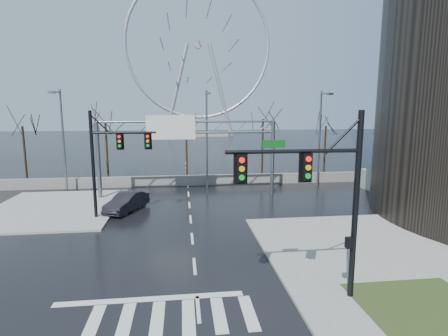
{
  "coord_description": "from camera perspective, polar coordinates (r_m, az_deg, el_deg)",
  "views": [
    {
      "loc": [
        -0.52,
        -17.11,
        7.96
      ],
      "look_at": [
        2.37,
        6.87,
        4.0
      ],
      "focal_mm": 28.0,
      "sensor_mm": 36.0,
      "label": 1
    }
  ],
  "objects": [
    {
      "name": "tree_center",
      "position": [
        41.71,
        -6.18,
        5.43
      ],
      "size": [
        3.25,
        3.25,
        6.5
      ],
      "color": "black",
      "rests_on": "ground"
    },
    {
      "name": "signal_mast_far",
      "position": [
        26.8,
        -18.35,
        2.13
      ],
      "size": [
        4.72,
        0.41,
        8.0
      ],
      "color": "black",
      "rests_on": "ground"
    },
    {
      "name": "sidewalk_right_ext",
      "position": [
        23.2,
        21.01,
        -11.21
      ],
      "size": [
        12.0,
        10.0,
        0.15
      ],
      "primitive_type": "cube",
      "color": "gray",
      "rests_on": "ground"
    },
    {
      "name": "tree_right",
      "position": [
        41.75,
        6.36,
        6.86
      ],
      "size": [
        3.9,
        3.9,
        7.8
      ],
      "color": "black",
      "rests_on": "ground"
    },
    {
      "name": "tree_left",
      "position": [
        41.53,
        -18.76,
        6.08
      ],
      "size": [
        3.75,
        3.75,
        7.5
      ],
      "color": "black",
      "rests_on": "ground"
    },
    {
      "name": "ground",
      "position": [
        18.88,
        -4.83,
        -15.67
      ],
      "size": [
        260.0,
        260.0,
        0.0
      ],
      "primitive_type": "plane",
      "color": "black",
      "rests_on": "ground"
    },
    {
      "name": "grass_strip",
      "position": [
        17.27,
        29.31,
        -18.83
      ],
      "size": [
        5.0,
        4.0,
        0.02
      ],
      "primitive_type": "cube",
      "color": "#2A3A18",
      "rests_on": "sidewalk_near"
    },
    {
      "name": "streetlight_mid",
      "position": [
        35.42,
        -2.8,
        5.94
      ],
      "size": [
        0.5,
        2.55,
        10.0
      ],
      "color": "slate",
      "rests_on": "ground"
    },
    {
      "name": "sign_gantry",
      "position": [
        32.19,
        -6.61,
        4.3
      ],
      "size": [
        16.36,
        0.4,
        7.6
      ],
      "color": "slate",
      "rests_on": "ground"
    },
    {
      "name": "car",
      "position": [
        29.13,
        -15.6,
        -5.37
      ],
      "size": [
        3.33,
        4.79,
        1.5
      ],
      "primitive_type": "imported",
      "rotation": [
        0.0,
        0.0,
        -0.43
      ],
      "color": "black",
      "rests_on": "ground"
    },
    {
      "name": "streetlight_right",
      "position": [
        38.2,
        15.56,
        5.86
      ],
      "size": [
        0.5,
        2.55,
        10.0
      ],
      "color": "slate",
      "rests_on": "ground"
    },
    {
      "name": "signal_mast_near",
      "position": [
        14.58,
        16.18,
        -3.3
      ],
      "size": [
        5.52,
        0.41,
        8.0
      ],
      "color": "black",
      "rests_on": "ground"
    },
    {
      "name": "sidewalk_far",
      "position": [
        31.93,
        -25.94,
        -5.95
      ],
      "size": [
        10.0,
        12.0,
        0.15
      ],
      "primitive_type": "cube",
      "color": "gray",
      "rests_on": "ground"
    },
    {
      "name": "tree_far_right",
      "position": [
        44.76,
        16.26,
        5.68
      ],
      "size": [
        3.4,
        3.4,
        6.8
      ],
      "color": "black",
      "rests_on": "ground"
    },
    {
      "name": "barrier_wall",
      "position": [
        37.85,
        -5.96,
        -2.03
      ],
      "size": [
        52.0,
        0.5,
        1.1
      ],
      "primitive_type": "cube",
      "color": "slate",
      "rests_on": "ground"
    },
    {
      "name": "ferris_wheel",
      "position": [
        113.71,
        -4.23,
        18.49
      ],
      "size": [
        45.0,
        6.0,
        50.91
      ],
      "color": "gray",
      "rests_on": "ground"
    },
    {
      "name": "streetlight_left",
      "position": [
        37.15,
        -24.98,
        5.25
      ],
      "size": [
        0.5,
        2.55,
        10.0
      ],
      "color": "slate",
      "rests_on": "ground"
    },
    {
      "name": "tree_far_left",
      "position": [
        44.73,
        -29.99,
        5.01
      ],
      "size": [
        3.5,
        3.5,
        7.0
      ],
      "color": "black",
      "rests_on": "ground"
    }
  ]
}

